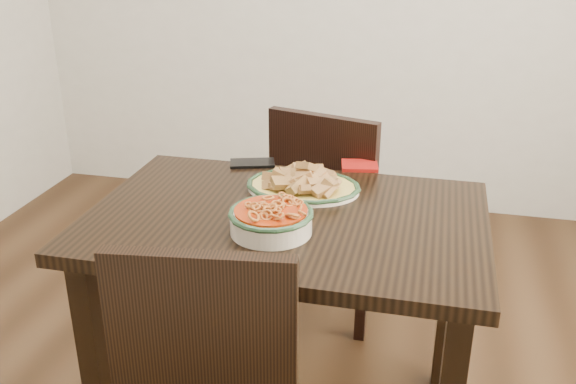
% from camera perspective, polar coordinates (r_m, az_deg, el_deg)
% --- Properties ---
extents(dining_table, '(1.12, 0.75, 0.75)m').
position_cam_1_polar(dining_table, '(1.87, -0.14, -4.97)').
color(dining_table, black).
rests_on(dining_table, ground).
extents(chair_far, '(0.52, 0.52, 0.89)m').
position_cam_1_polar(chair_far, '(2.48, 4.03, -1.22)').
color(chair_far, black).
rests_on(chair_far, ground).
extents(fish_plate, '(0.35, 0.27, 0.11)m').
position_cam_1_polar(fish_plate, '(1.96, 1.36, 1.37)').
color(fish_plate, white).
rests_on(fish_plate, dining_table).
extents(noodle_bowl, '(0.23, 0.23, 0.08)m').
position_cam_1_polar(noodle_bowl, '(1.70, -1.52, -2.26)').
color(noodle_bowl, beige).
rests_on(noodle_bowl, dining_table).
extents(smartphone, '(0.17, 0.12, 0.01)m').
position_cam_1_polar(smartphone, '(2.19, -3.19, 2.58)').
color(smartphone, black).
rests_on(smartphone, dining_table).
extents(napkin, '(0.14, 0.12, 0.01)m').
position_cam_1_polar(napkin, '(2.17, 6.39, 2.36)').
color(napkin, '#95100A').
rests_on(napkin, dining_table).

